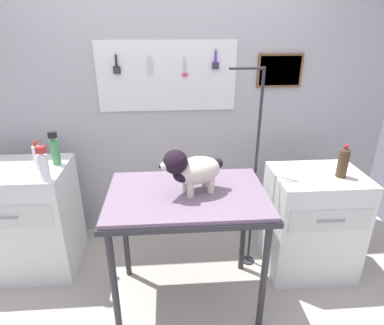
# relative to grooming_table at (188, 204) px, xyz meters

# --- Properties ---
(rear_wall_panel) EXTENTS (4.00, 0.11, 2.30)m
(rear_wall_panel) POSITION_rel_grooming_table_xyz_m (-0.10, 0.98, 0.35)
(rear_wall_panel) COLOR #B0AFB1
(rear_wall_panel) RESTS_ON ground
(grooming_table) EXTENTS (1.05, 0.70, 0.90)m
(grooming_table) POSITION_rel_grooming_table_xyz_m (0.00, 0.00, 0.00)
(grooming_table) COLOR #2D2D33
(grooming_table) RESTS_ON ground
(grooming_arm) EXTENTS (0.30, 0.11, 1.64)m
(grooming_arm) POSITION_rel_grooming_table_xyz_m (0.54, 0.37, -0.05)
(grooming_arm) COLOR #2D2D33
(grooming_arm) RESTS_ON ground
(dog) EXTENTS (0.42, 0.28, 0.31)m
(dog) POSITION_rel_grooming_table_xyz_m (0.03, 0.00, 0.25)
(dog) COLOR silver
(dog) RESTS_ON grooming_table
(counter_left) EXTENTS (0.80, 0.58, 0.90)m
(counter_left) POSITION_rel_grooming_table_xyz_m (-1.30, 0.47, -0.36)
(counter_left) COLOR white
(counter_left) RESTS_ON ground
(cabinet_right) EXTENTS (0.68, 0.54, 0.86)m
(cabinet_right) POSITION_rel_grooming_table_xyz_m (1.02, 0.29, -0.38)
(cabinet_right) COLOR white
(cabinet_right) RESTS_ON ground
(spray_bottle_tall) EXTENTS (0.07, 0.07, 0.25)m
(spray_bottle_tall) POSITION_rel_grooming_table_xyz_m (-0.96, 0.25, 0.20)
(spray_bottle_tall) COLOR white
(spray_bottle_tall) RESTS_ON counter_left
(shampoo_bottle) EXTENTS (0.05, 0.05, 0.22)m
(shampoo_bottle) POSITION_rel_grooming_table_xyz_m (-1.08, 0.45, 0.18)
(shampoo_bottle) COLOR white
(shampoo_bottle) RESTS_ON counter_left
(conditioner_bottle) EXTENTS (0.06, 0.06, 0.26)m
(conditioner_bottle) POSITION_rel_grooming_table_xyz_m (-0.97, 0.52, 0.20)
(conditioner_bottle) COLOR #459457
(conditioner_bottle) RESTS_ON counter_left
(soda_bottle) EXTENTS (0.07, 0.07, 0.25)m
(soda_bottle) POSITION_rel_grooming_table_xyz_m (1.15, 0.23, 0.16)
(soda_bottle) COLOR #44301D
(soda_bottle) RESTS_ON cabinet_right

